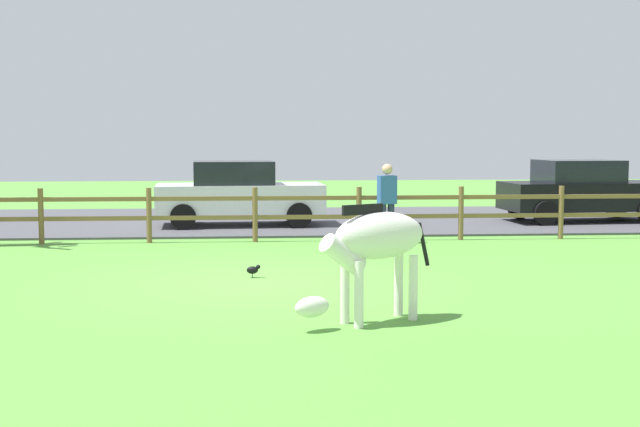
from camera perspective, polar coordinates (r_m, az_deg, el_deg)
The scene contains 8 objects.
ground_plane at distance 12.99m, azimuth -3.99°, elevation -4.59°, with size 60.00×60.00×0.00m, color #549338.
parking_asphalt at distance 22.21m, azimuth -4.22°, elevation -0.47°, with size 28.00×7.40×0.05m, color #47474C.
paddock_fence at distance 17.87m, azimuth -4.36°, elevation 0.20°, with size 21.98×0.11×1.14m.
zebra at distance 10.06m, azimuth 3.61°, elevation -2.10°, with size 1.76×1.15×1.41m.
crow_on_grass at distance 13.38m, azimuth -4.48°, elevation -3.76°, with size 0.21×0.10×0.20m.
parked_car_white at distance 20.78m, azimuth -5.47°, elevation 1.40°, with size 4.09×2.07×1.56m.
parked_car_black at distance 22.63m, azimuth 17.06°, elevation 1.50°, with size 4.11×2.10×1.56m.
visitor_near_fence at distance 17.59m, azimuth 4.49°, elevation 0.93°, with size 0.40×0.29×1.64m.
Camera 1 is at (-0.10, -12.80, 2.19)m, focal length 47.97 mm.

